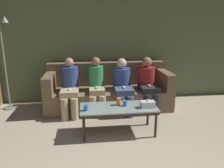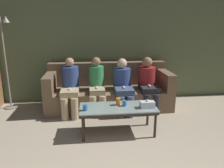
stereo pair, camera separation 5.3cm
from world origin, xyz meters
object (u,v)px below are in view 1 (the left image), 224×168
at_px(cup_near_right, 119,101).
at_px(seated_person_mid_left, 96,84).
at_px(coffee_table, 118,109).
at_px(seated_person_mid_right, 122,84).
at_px(standing_lamp, 4,54).
at_px(cup_far_center, 86,108).
at_px(seated_person_left_end, 70,85).
at_px(seated_person_right_end, 147,82).
at_px(tissue_box, 148,104).
at_px(cup_near_left, 125,103).
at_px(couch, 108,92).

xyz_separation_m(cup_near_right, seated_person_mid_left, (-0.30, 0.88, 0.06)).
xyz_separation_m(coffee_table, cup_near_right, (0.01, 0.08, 0.10)).
distance_m(coffee_table, seated_person_mid_right, 0.99).
distance_m(standing_lamp, seated_person_mid_right, 2.38).
bearing_deg(seated_person_mid_right, cup_near_right, -103.73).
bearing_deg(cup_far_center, seated_person_mid_left, 78.31).
distance_m(seated_person_left_end, seated_person_right_end, 1.54).
relative_size(tissue_box, seated_person_right_end, 0.21).
height_order(cup_far_center, seated_person_right_end, seated_person_right_end).
xyz_separation_m(coffee_table, standing_lamp, (-2.05, 1.34, 0.73)).
bearing_deg(coffee_table, seated_person_mid_left, 106.69).
relative_size(standing_lamp, seated_person_mid_right, 1.77).
relative_size(tissue_box, seated_person_left_end, 0.21).
bearing_deg(seated_person_mid_left, cup_near_left, -67.00).
bearing_deg(seated_person_mid_left, tissue_box, -54.80).
bearing_deg(seated_person_right_end, cup_near_right, -129.11).
relative_size(couch, seated_person_right_end, 2.38).
height_order(cup_near_right, tissue_box, tissue_box).
bearing_deg(cup_near_right, seated_person_left_end, 133.05).
bearing_deg(tissue_box, cup_near_left, 162.47).
xyz_separation_m(coffee_table, seated_person_mid_right, (0.23, 0.95, 0.16)).
height_order(tissue_box, seated_person_left_end, seated_person_left_end).
bearing_deg(seated_person_right_end, tissue_box, -105.54).
relative_size(couch, seated_person_left_end, 2.35).
distance_m(coffee_table, seated_person_left_end, 1.25).
distance_m(cup_near_right, standing_lamp, 2.50).
xyz_separation_m(couch, seated_person_right_end, (0.77, -0.22, 0.24)).
bearing_deg(tissue_box, seated_person_right_end, 74.46).
xyz_separation_m(cup_near_left, standing_lamp, (-2.16, 1.31, 0.64)).
height_order(coffee_table, tissue_box, tissue_box).
height_order(cup_near_left, seated_person_left_end, seated_person_left_end).
height_order(couch, cup_far_center, couch).
distance_m(cup_far_center, seated_person_left_end, 1.09).
bearing_deg(seated_person_right_end, couch, 164.08).
relative_size(coffee_table, seated_person_mid_right, 1.15).
xyz_separation_m(standing_lamp, seated_person_left_end, (1.25, -0.39, -0.57)).
bearing_deg(seated_person_mid_right, coffee_table, -103.33).
bearing_deg(couch, seated_person_left_end, -162.65).
xyz_separation_m(tissue_box, standing_lamp, (-2.50, 1.42, 0.64)).
height_order(tissue_box, seated_person_right_end, seated_person_right_end).
bearing_deg(cup_far_center, seated_person_mid_right, 54.99).
xyz_separation_m(cup_near_left, seated_person_left_end, (-0.91, 0.93, 0.08)).
relative_size(couch, seated_person_mid_right, 2.42).
height_order(standing_lamp, seated_person_mid_left, standing_lamp).
relative_size(cup_near_right, seated_person_right_end, 0.11).
relative_size(cup_near_left, tissue_box, 0.41).
bearing_deg(seated_person_mid_right, standing_lamp, 170.33).
relative_size(cup_far_center, seated_person_right_end, 0.09).
xyz_separation_m(seated_person_mid_right, seated_person_right_end, (0.51, 0.02, 0.01)).
relative_size(cup_near_left, cup_near_right, 0.78).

